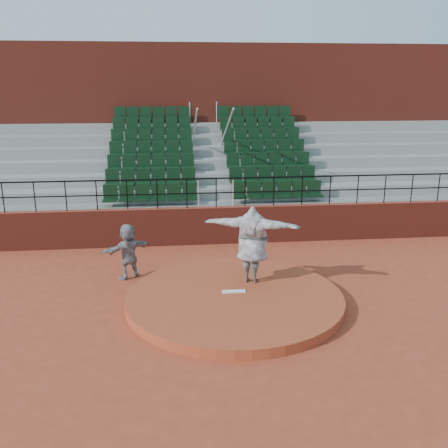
{
  "coord_description": "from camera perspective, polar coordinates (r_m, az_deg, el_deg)",
  "views": [
    {
      "loc": [
        -1.52,
        -11.58,
        5.43
      ],
      "look_at": [
        0.0,
        2.5,
        1.4
      ],
      "focal_mm": 40.0,
      "sensor_mm": 36.0,
      "label": 1
    }
  ],
  "objects": [
    {
      "name": "pitcher",
      "position": [
        13.25,
        3.23,
        -2.32
      ],
      "size": [
        2.65,
        1.58,
        2.09
      ],
      "primitive_type": "imported",
      "rotation": [
        0.0,
        0.0,
        2.77
      ],
      "color": "black",
      "rests_on": "pitchers_mound"
    },
    {
      "name": "wall_railing",
      "position": [
        16.99,
        -0.91,
        4.34
      ],
      "size": [
        24.04,
        0.05,
        1.03
      ],
      "color": "black",
      "rests_on": "boundary_wall"
    },
    {
      "name": "ground",
      "position": [
        12.88,
        1.21,
        -9.06
      ],
      "size": [
        90.0,
        90.0,
        0.0
      ],
      "primitive_type": "plane",
      "color": "#9C3B23",
      "rests_on": "ground"
    },
    {
      "name": "boundary_wall",
      "position": [
        17.32,
        -0.89,
        -0.13
      ],
      "size": [
        24.0,
        0.3,
        1.3
      ],
      "primitive_type": "cube",
      "color": "maroon",
      "rests_on": "ground"
    },
    {
      "name": "pitchers_mound",
      "position": [
        12.82,
        1.21,
        -8.55
      ],
      "size": [
        5.5,
        5.5,
        0.25
      ],
      "primitive_type": "cylinder",
      "color": "#A24124",
      "rests_on": "ground"
    },
    {
      "name": "seating_deck",
      "position": [
        20.67,
        -1.83,
        4.76
      ],
      "size": [
        24.0,
        5.97,
        4.63
      ],
      "color": "gray",
      "rests_on": "ground"
    },
    {
      "name": "pitching_rubber",
      "position": [
        12.9,
        1.13,
        -7.71
      ],
      "size": [
        0.6,
        0.15,
        0.03
      ],
      "primitive_type": "cube",
      "color": "white",
      "rests_on": "pitchers_mound"
    },
    {
      "name": "fielder",
      "position": [
        14.48,
        -10.89,
        -3.05
      ],
      "size": [
        1.51,
        1.2,
        1.61
      ],
      "primitive_type": "imported",
      "rotation": [
        0.0,
        0.0,
        3.71
      ],
      "color": "black",
      "rests_on": "ground"
    },
    {
      "name": "press_box_facade",
      "position": [
        24.3,
        -2.6,
        11.44
      ],
      "size": [
        24.0,
        3.0,
        7.1
      ],
      "primitive_type": "cube",
      "color": "maroon",
      "rests_on": "ground"
    }
  ]
}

